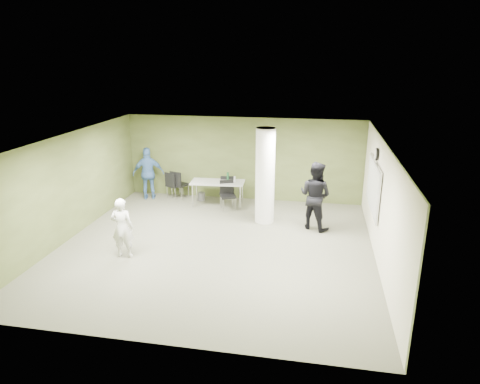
% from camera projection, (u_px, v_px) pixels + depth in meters
% --- Properties ---
extents(floor, '(8.00, 8.00, 0.00)m').
position_uv_depth(floor, '(216.00, 247.00, 11.08)').
color(floor, '#575845').
rests_on(floor, ground).
extents(ceiling, '(8.00, 8.00, 0.00)m').
position_uv_depth(ceiling, '(214.00, 140.00, 10.22)').
color(ceiling, white).
rests_on(ceiling, wall_back).
extents(wall_back, '(8.00, 2.80, 0.02)m').
position_uv_depth(wall_back, '(243.00, 159.00, 14.40)').
color(wall_back, '#434E24').
rests_on(wall_back, floor).
extents(wall_left, '(0.02, 8.00, 2.80)m').
position_uv_depth(wall_left, '(69.00, 187.00, 11.34)').
color(wall_left, '#434E24').
rests_on(wall_left, floor).
extents(wall_right_cream, '(0.02, 8.00, 2.80)m').
position_uv_depth(wall_right_cream, '(382.00, 205.00, 9.96)').
color(wall_right_cream, beige).
rests_on(wall_right_cream, floor).
extents(column, '(0.56, 0.56, 2.80)m').
position_uv_depth(column, '(265.00, 176.00, 12.35)').
color(column, silver).
rests_on(column, floor).
extents(whiteboard, '(0.05, 2.30, 1.30)m').
position_uv_depth(whiteboard, '(373.00, 186.00, 11.06)').
color(whiteboard, silver).
rests_on(whiteboard, wall_right_cream).
extents(wall_clock, '(0.06, 0.32, 0.32)m').
position_uv_depth(wall_clock, '(376.00, 154.00, 10.80)').
color(wall_clock, black).
rests_on(wall_clock, wall_right_cream).
extents(folding_table, '(1.77, 0.87, 1.07)m').
position_uv_depth(folding_table, '(218.00, 183.00, 13.90)').
color(folding_table, '#9B9C96').
rests_on(folding_table, floor).
extents(wastebasket, '(0.24, 0.24, 0.28)m').
position_uv_depth(wastebasket, '(202.00, 196.00, 14.57)').
color(wastebasket, '#4C4C4C').
rests_on(wastebasket, floor).
extents(chair_back_left, '(0.63, 0.63, 0.98)m').
position_uv_depth(chair_back_left, '(178.00, 183.00, 14.62)').
color(chair_back_left, black).
rests_on(chair_back_left, floor).
extents(chair_back_right, '(0.62, 0.62, 0.93)m').
position_uv_depth(chair_back_right, '(173.00, 183.00, 14.65)').
color(chair_back_right, black).
rests_on(chair_back_right, floor).
extents(chair_table_left, '(0.52, 0.52, 0.93)m').
position_uv_depth(chair_table_left, '(227.00, 189.00, 14.09)').
color(chair_table_left, black).
rests_on(chair_table_left, floor).
extents(chair_table_right, '(0.61, 0.61, 0.93)m').
position_uv_depth(chair_table_right, '(227.00, 193.00, 13.66)').
color(chair_table_right, black).
rests_on(chair_table_right, floor).
extents(woman_white, '(0.58, 0.40, 1.51)m').
position_uv_depth(woman_white, '(122.00, 228.00, 10.33)').
color(woman_white, silver).
rests_on(woman_white, floor).
extents(man_black, '(1.18, 1.10, 1.95)m').
position_uv_depth(man_black, '(315.00, 196.00, 11.99)').
color(man_black, black).
rests_on(man_black, floor).
extents(man_blue, '(1.13, 0.74, 1.79)m').
position_uv_depth(man_blue, '(149.00, 173.00, 14.54)').
color(man_blue, '#40669F').
rests_on(man_blue, floor).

